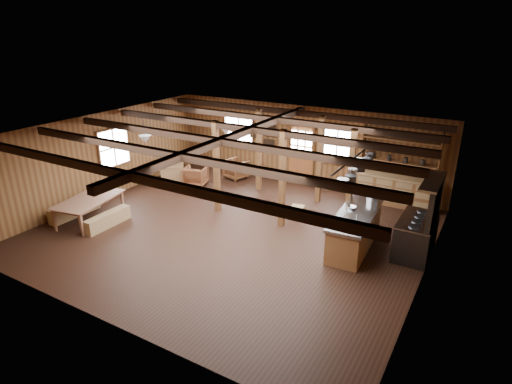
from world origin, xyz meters
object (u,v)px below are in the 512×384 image
armchair_b (236,169)px  commercial_range (419,231)px  dining_table (91,210)px  armchair_a (196,176)px  armchair_c (173,173)px  kitchen_island (354,230)px

armchair_b → commercial_range: bearing=175.4°
armchair_b → dining_table: bearing=89.0°
dining_table → commercial_range: bearing=-82.6°
dining_table → armchair_a: dining_table is taller
commercial_range → armchair_a: size_ratio=2.61×
commercial_range → armchair_a: 7.89m
dining_table → armchair_a: (0.75, 3.93, -0.00)m
armchair_a → armchair_c: bearing=-8.9°
armchair_a → armchair_b: 1.61m
kitchen_island → armchair_a: (-6.33, 1.62, -0.13)m
kitchen_island → commercial_range: 1.54m
armchair_c → armchair_b: bearing=-86.0°
armchair_b → armchair_c: 2.33m
armchair_c → kitchen_island: bearing=-138.1°
armchair_b → armchair_c: bearing=56.1°
kitchen_island → armchair_a: size_ratio=3.33×
dining_table → armchair_c: armchair_c is taller
dining_table → armchair_c: (-0.19, 3.80, 0.01)m
armchair_a → dining_table: bearing=62.1°
commercial_range → dining_table: size_ratio=1.00×
kitchen_island → armchair_c: bearing=165.2°
commercial_range → armchair_a: (-7.79, 1.19, -0.30)m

